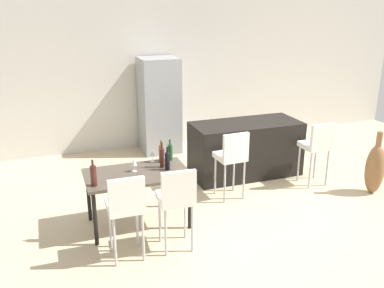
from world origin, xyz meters
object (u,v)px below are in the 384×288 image
object	(u,v)px
wine_bottle_far	(167,161)
refrigerator	(159,105)
bar_chair_middle	(317,144)
wine_bottle_right	(93,176)
wine_bottle_end	(162,158)
wine_glass_near	(134,162)
floor_vase	(375,169)
bar_chair_left	(232,155)
kitchen_island	(245,149)
wine_bottle_left	(170,152)
dining_table	(137,178)
wine_glass_middle	(152,153)
dining_chair_far	(177,196)
wine_bottle_inner	(161,153)
dining_chair_near	(126,204)

from	to	relation	value
wine_bottle_far	refrigerator	size ratio (longest dim) A/B	0.17
bar_chair_middle	wine_bottle_right	bearing A→B (deg)	-171.44
wine_bottle_end	wine_glass_near	size ratio (longest dim) A/B	2.03
floor_vase	refrigerator	bearing A→B (deg)	130.14
bar_chair_left	refrigerator	bearing A→B (deg)	99.56
kitchen_island	wine_bottle_right	distance (m)	3.02
wine_bottle_end	wine_bottle_left	bearing A→B (deg)	50.93
bar_chair_left	wine_bottle_end	xyz separation A→B (m)	(-1.13, -0.23, 0.18)
dining_table	wine_glass_middle	world-z (taller)	wine_glass_middle
wine_bottle_end	wine_glass_near	bearing A→B (deg)	-177.28
wine_bottle_end	wine_bottle_far	world-z (taller)	wine_bottle_end
dining_table	wine_bottle_right	xyz separation A→B (m)	(-0.57, -0.22, 0.20)
bar_chair_left	wine_glass_middle	size ratio (longest dim) A/B	6.03
dining_chair_far	refrigerator	bearing A→B (deg)	77.56
kitchen_island	wine_bottle_inner	size ratio (longest dim) A/B	5.78
bar_chair_left	bar_chair_middle	xyz separation A→B (m)	(1.48, -0.00, 0.00)
wine_bottle_far	bar_chair_left	bearing A→B (deg)	17.41
kitchen_island	wine_bottle_left	xyz separation A→B (m)	(-1.57, -0.80, 0.40)
wine_bottle_inner	wine_bottle_right	bearing A→B (deg)	-153.35
wine_bottle_end	dining_chair_near	bearing A→B (deg)	-128.48
kitchen_island	wine_bottle_far	xyz separation A→B (m)	(-1.71, -1.13, 0.40)
dining_table	wine_bottle_inner	distance (m)	0.52
refrigerator	floor_vase	distance (m)	4.02
dining_table	kitchen_island	bearing A→B (deg)	27.44
bar_chair_middle	wine_bottle_right	size ratio (longest dim) A/B	3.19
wine_bottle_left	floor_vase	xyz separation A→B (m)	(3.10, -0.56, -0.45)
wine_bottle_inner	wine_glass_near	bearing A→B (deg)	-153.93
wine_bottle_inner	refrigerator	xyz separation A→B (m)	(0.67, 2.52, 0.05)
kitchen_island	refrigerator	distance (m)	2.03
wine_bottle_far	wine_bottle_left	xyz separation A→B (m)	(0.14, 0.33, -0.00)
dining_chair_far	wine_bottle_end	world-z (taller)	wine_bottle_end
wine_bottle_right	floor_vase	bearing A→B (deg)	-0.55
dining_table	wine_bottle_right	bearing A→B (deg)	-158.74
wine_bottle_left	wine_glass_middle	xyz separation A→B (m)	(-0.25, 0.02, 0.01)
wine_bottle_inner	wine_glass_near	distance (m)	0.47
bar_chair_middle	wine_glass_middle	world-z (taller)	bar_chair_middle
wine_bottle_right	floor_vase	distance (m)	4.24
bar_chair_middle	wine_bottle_end	world-z (taller)	wine_bottle_end
bar_chair_middle	wine_bottle_far	xyz separation A→B (m)	(-2.57, -0.34, 0.16)
dining_chair_far	wine_bottle_far	bearing A→B (deg)	81.68
dining_table	wine_glass_near	distance (m)	0.21
dining_chair_near	refrigerator	bearing A→B (deg)	68.76
bar_chair_middle	dining_table	distance (m)	2.99
dining_table	wine_bottle_right	distance (m)	0.65
bar_chair_left	floor_vase	size ratio (longest dim) A/B	1.06
dining_table	wine_bottle_inner	size ratio (longest dim) A/B	4.20
wine_bottle_right	wine_glass_middle	world-z (taller)	wine_bottle_right
refrigerator	wine_bottle_left	bearing A→B (deg)	-102.18
wine_bottle_left	refrigerator	xyz separation A→B (m)	(0.54, 2.49, 0.06)
wine_glass_near	kitchen_island	bearing A→B (deg)	25.94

